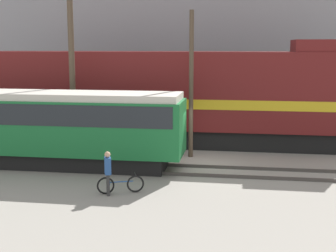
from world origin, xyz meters
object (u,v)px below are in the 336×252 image
utility_pole_left (72,60)px  streetcar (39,124)px  bicycle (121,185)px  person (108,169)px  freight_locomotive (167,96)px  utility_pole_center (191,85)px

utility_pole_left → streetcar: bearing=-102.5°
streetcar → utility_pole_left: bearing=77.5°
streetcar → utility_pole_left: 3.94m
bicycle → person: (-0.39, -0.30, 0.65)m
freight_locomotive → person: 9.36m
freight_locomotive → utility_pole_center: bearing=-59.7°
person → streetcar: bearing=139.0°
freight_locomotive → bicycle: freight_locomotive is taller
streetcar → utility_pole_left: size_ratio=1.39×
freight_locomotive → bicycle: (-0.32, -8.88, -2.32)m
bicycle → utility_pole_left: 8.50m
bicycle → utility_pole_left: utility_pole_left is taller
freight_locomotive → utility_pole_left: size_ratio=2.07×
bicycle → person: size_ratio=1.02×
utility_pole_center → utility_pole_left: bearing=-180.0°
bicycle → streetcar: bearing=143.8°
streetcar → utility_pole_center: (6.53, 2.76, 1.59)m
bicycle → utility_pole_left: (-3.99, 6.13, 4.34)m
bicycle → utility_pole_center: bearing=72.5°
person → utility_pole_left: utility_pole_left is taller
streetcar → utility_pole_center: 7.26m
bicycle → person: person is taller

